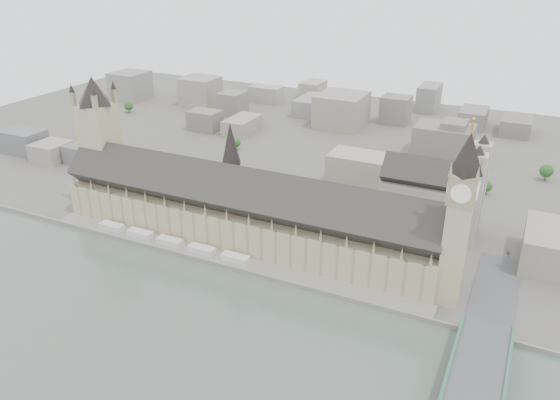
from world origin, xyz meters
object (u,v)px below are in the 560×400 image
at_px(palace_of_westminster, 241,212).
at_px(westminster_abbey, 434,196).
at_px(elizabeth_tower, 460,210).
at_px(victoria_tower, 100,137).
at_px(car_approach, 509,254).

xyz_separation_m(palace_of_westminster, westminster_abbey, (110.92, 75.30, 2.38)).
height_order(palace_of_westminster, elizabeth_tower, elizabeth_tower).
bearing_deg(victoria_tower, palace_of_westminster, -2.96).
bearing_deg(car_approach, victoria_tower, 175.53).
bearing_deg(palace_of_westminster, elizabeth_tower, -4.85).
relative_size(westminster_abbey, car_approach, 13.85).
xyz_separation_m(palace_of_westminster, elizabeth_tower, (138.00, -11.70, 35.38)).
bearing_deg(westminster_abbey, victoria_tower, -163.50).
height_order(palace_of_westminster, westminster_abbey, westminster_abbey).
relative_size(palace_of_westminster, westminster_abbey, 3.90).
bearing_deg(elizabeth_tower, car_approach, 62.41).
relative_size(victoria_tower, car_approach, 20.36).
height_order(victoria_tower, car_approach, victoria_tower).
bearing_deg(car_approach, palace_of_westminster, -177.51).
xyz_separation_m(elizabeth_tower, car_approach, (27.17, 52.00, -47.12)).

